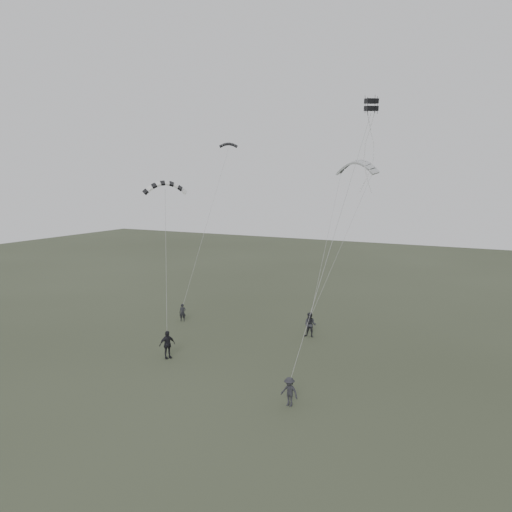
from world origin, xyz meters
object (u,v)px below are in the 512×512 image
at_px(flyer_center, 167,345).
at_px(kite_dark_small, 228,144).
at_px(flyer_left, 183,312).
at_px(kite_striped, 165,183).
at_px(flyer_right, 310,325).
at_px(kite_box, 371,105).
at_px(kite_pale_large, 357,162).
at_px(flyer_far, 289,392).

xyz_separation_m(flyer_center, kite_dark_small, (-2.53, 13.08, 14.48)).
relative_size(flyer_left, kite_dark_small, 0.95).
bearing_deg(kite_dark_small, kite_striped, -121.93).
xyz_separation_m(flyer_right, kite_striped, (-10.04, -4.85, 11.03)).
bearing_deg(flyer_center, kite_box, -40.30).
relative_size(flyer_right, kite_striped, 0.61).
bearing_deg(kite_pale_large, flyer_center, -101.85).
bearing_deg(flyer_right, kite_dark_small, 152.00).
bearing_deg(flyer_center, kite_pale_large, 2.41).
bearing_deg(kite_dark_small, kite_pale_large, -11.65).
relative_size(flyer_far, kite_striped, 0.50).
bearing_deg(flyer_center, flyer_far, -76.88).
height_order(flyer_center, kite_striped, kite_striped).
distance_m(flyer_left, flyer_right, 11.61).
height_order(kite_striped, kite_box, kite_box).
bearing_deg(flyer_center, flyer_left, 57.73).
height_order(flyer_right, flyer_far, flyer_right).
distance_m(flyer_left, kite_striped, 12.06).
height_order(flyer_left, kite_dark_small, kite_dark_small).
bearing_deg(kite_box, flyer_center, 167.00).
height_order(flyer_left, flyer_right, flyer_right).
xyz_separation_m(flyer_left, kite_pale_large, (12.76, 8.50, 13.03)).
distance_m(flyer_right, kite_box, 17.22).
bearing_deg(flyer_far, flyer_center, 173.43).
bearing_deg(flyer_left, flyer_center, -89.32).
relative_size(kite_pale_large, kite_striped, 1.21).
relative_size(kite_dark_small, kite_pale_large, 0.41).
xyz_separation_m(kite_dark_small, kite_box, (15.00, -8.37, 1.36)).
relative_size(flyer_left, kite_box, 2.06).
height_order(kite_dark_small, kite_striped, kite_dark_small).
xyz_separation_m(flyer_left, kite_box, (16.90, -3.40, 16.05)).
bearing_deg(kite_striped, flyer_right, -15.26).
distance_m(flyer_center, kite_box, 20.70).
distance_m(flyer_left, flyer_center, 9.24).
bearing_deg(kite_box, flyer_far, -138.39).
relative_size(flyer_center, kite_dark_small, 1.22).
xyz_separation_m(flyer_far, kite_dark_small, (-12.98, 16.05, 14.65)).
relative_size(flyer_left, kite_pale_large, 0.39).
height_order(flyer_center, kite_dark_small, kite_dark_small).
xyz_separation_m(kite_striped, kite_box, (15.36, 0.65, 4.80)).
bearing_deg(kite_striped, flyer_far, -68.85).
height_order(flyer_center, kite_box, kite_box).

